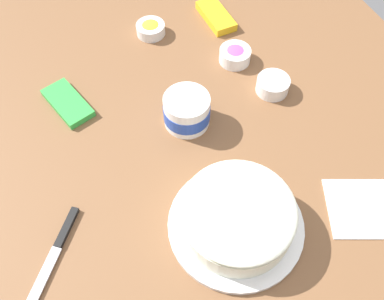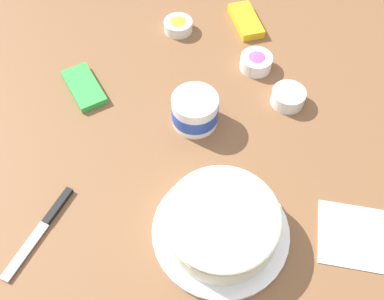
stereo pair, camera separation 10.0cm
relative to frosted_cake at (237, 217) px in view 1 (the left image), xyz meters
The scene contains 10 objects.
ground_plane 0.32m from the frosted_cake, ahead, with size 1.54×1.54×0.00m, color brown.
frosted_cake is the anchor object (origin of this frame).
frosting_tub 0.32m from the frosted_cake, ahead, with size 0.12×0.12×0.09m.
spreading_knife 0.39m from the frosted_cake, 74.68° to the left, with size 0.20×0.16×0.01m.
sprinkle_bowl_green 0.42m from the frosted_cake, 39.95° to the right, with size 0.09×0.09×0.04m.
sprinkle_bowl_rainbow 0.52m from the frosted_cake, 25.91° to the right, with size 0.09×0.09×0.04m.
sprinkle_bowl_yellow 0.67m from the frosted_cake, ahead, with size 0.09×0.09×0.04m.
candy_box_lower 0.56m from the frosted_cake, 27.93° to the left, with size 0.16×0.07×0.02m, color green.
candy_box_upper 0.70m from the frosted_cake, 21.19° to the right, with size 0.16×0.07×0.03m, color yellow.
paper_napkin 0.29m from the frosted_cake, 104.39° to the right, with size 0.15×0.15×0.01m, color white.
Camera 1 is at (-0.62, 0.21, 0.87)m, focal length 38.94 mm.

